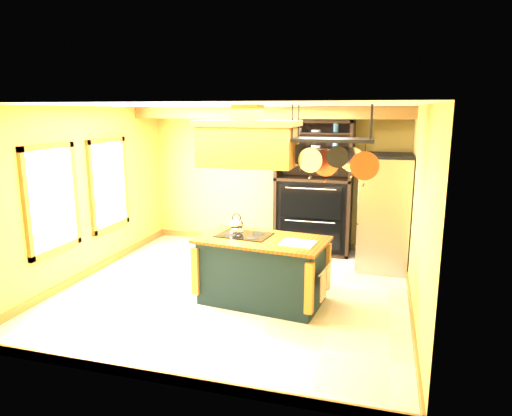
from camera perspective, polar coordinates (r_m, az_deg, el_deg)
The scene contains 15 objects.
floor at distance 6.95m, azimuth -2.51°, elevation -10.12°, with size 5.00×5.00×0.00m, color beige.
ceiling at distance 6.44m, azimuth -2.73°, elevation 12.72°, with size 5.00×5.00×0.00m, color white.
wall_back at distance 8.94m, azimuth 2.46°, elevation 3.84°, with size 5.00×0.02×2.70m, color #BB9644.
wall_front at distance 4.34m, azimuth -13.15°, elevation -5.34°, with size 5.00×0.02×2.70m, color #BB9644.
wall_left at distance 7.72m, azimuth -20.52°, elevation 1.78°, with size 0.02×5.00×2.70m, color #BB9644.
wall_right at distance 6.26m, azimuth 19.67°, elevation -0.41°, with size 0.02×5.00×2.70m, color #BB9644.
ceiling_beam at distance 8.07m, azimuth 1.20°, elevation 11.81°, with size 5.00×0.15×0.20m, color #9B6930.
window_near at distance 7.07m, azimuth -24.12°, elevation 1.03°, with size 0.06×1.06×1.56m.
window_far at distance 8.18m, azimuth -17.88°, elevation 2.86°, with size 0.06×1.06×1.56m.
kitchen_island at distance 6.37m, azimuth 0.77°, elevation -7.71°, with size 1.84×1.17×1.11m.
range_hood at distance 6.06m, azimuth -1.01°, elevation 8.33°, with size 1.32×0.75×0.80m.
pot_rack at distance 5.85m, azimuth 9.59°, elevation 7.17°, with size 1.14×0.52×0.91m.
refrigerator at distance 7.94m, azimuth 15.67°, elevation -0.79°, with size 0.82×0.97×1.89m.
hutch at distance 8.60m, azimuth 7.20°, elevation 0.67°, with size 1.40×0.63×2.48m.
floor_register at distance 7.21m, azimuth -16.95°, elevation -9.79°, with size 0.28×0.12×0.01m, color black.
Camera 1 is at (2.05, -6.11, 2.62)m, focal length 32.00 mm.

